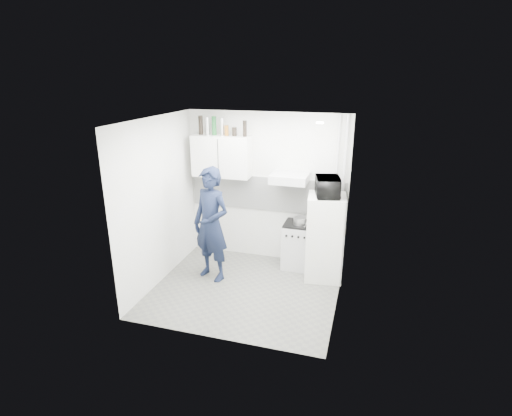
# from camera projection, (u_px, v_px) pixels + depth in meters

# --- Properties ---
(floor) EXTENTS (2.80, 2.80, 0.00)m
(floor) POSITION_uv_depth(u_px,v_px,m) (245.00, 289.00, 6.21)
(floor) COLOR #5B5B51
(floor) RESTS_ON ground
(ceiling) EXTENTS (2.80, 2.80, 0.00)m
(ceiling) POSITION_uv_depth(u_px,v_px,m) (244.00, 120.00, 5.37)
(ceiling) COLOR white
(ceiling) RESTS_ON wall_back
(wall_back) EXTENTS (2.80, 0.00, 2.80)m
(wall_back) POSITION_uv_depth(u_px,v_px,m) (267.00, 188.00, 6.93)
(wall_back) COLOR beige
(wall_back) RESTS_ON floor
(wall_left) EXTENTS (0.00, 2.60, 2.60)m
(wall_left) POSITION_uv_depth(u_px,v_px,m) (159.00, 202.00, 6.17)
(wall_left) COLOR beige
(wall_left) RESTS_ON floor
(wall_right) EXTENTS (0.00, 2.60, 2.60)m
(wall_right) POSITION_uv_depth(u_px,v_px,m) (342.00, 220.00, 5.42)
(wall_right) COLOR beige
(wall_right) RESTS_ON floor
(person) EXTENTS (0.78, 0.64, 1.85)m
(person) POSITION_uv_depth(u_px,v_px,m) (211.00, 225.00, 6.30)
(person) COLOR black
(person) RESTS_ON floor
(stove) EXTENTS (0.48, 0.48, 0.77)m
(stove) POSITION_uv_depth(u_px,v_px,m) (298.00, 246.00, 6.83)
(stove) COLOR #B8B8B8
(stove) RESTS_ON floor
(fridge) EXTENTS (0.64, 0.64, 1.40)m
(fridge) POSITION_uv_depth(u_px,v_px,m) (325.00, 237.00, 6.38)
(fridge) COLOR white
(fridge) RESTS_ON floor
(stove_top) EXTENTS (0.46, 0.46, 0.03)m
(stove_top) POSITION_uv_depth(u_px,v_px,m) (298.00, 224.00, 6.70)
(stove_top) COLOR black
(stove_top) RESTS_ON stove
(saucepan) EXTENTS (0.21, 0.21, 0.11)m
(saucepan) POSITION_uv_depth(u_px,v_px,m) (300.00, 221.00, 6.64)
(saucepan) COLOR silver
(saucepan) RESTS_ON stove_top
(microwave) EXTENTS (0.59, 0.47, 0.29)m
(microwave) POSITION_uv_depth(u_px,v_px,m) (328.00, 187.00, 6.11)
(microwave) COLOR black
(microwave) RESTS_ON fridge
(bottle_a) EXTENTS (0.07, 0.07, 0.32)m
(bottle_a) POSITION_uv_depth(u_px,v_px,m) (201.00, 125.00, 6.73)
(bottle_a) COLOR black
(bottle_a) RESTS_ON upper_cabinet
(bottle_b) EXTENTS (0.08, 0.08, 0.29)m
(bottle_b) POSITION_uv_depth(u_px,v_px,m) (207.00, 126.00, 6.70)
(bottle_b) COLOR silver
(bottle_b) RESTS_ON upper_cabinet
(bottle_c) EXTENTS (0.08, 0.08, 0.32)m
(bottle_c) POSITION_uv_depth(u_px,v_px,m) (214.00, 126.00, 6.66)
(bottle_c) COLOR #144C1E
(bottle_c) RESTS_ON upper_cabinet
(bottle_d) EXTENTS (0.07, 0.07, 0.29)m
(bottle_d) POSITION_uv_depth(u_px,v_px,m) (222.00, 127.00, 6.63)
(bottle_d) COLOR silver
(bottle_d) RESTS_ON upper_cabinet
(canister_a) EXTENTS (0.07, 0.07, 0.17)m
(canister_a) POSITION_uv_depth(u_px,v_px,m) (227.00, 131.00, 6.62)
(canister_a) COLOR brown
(canister_a) RESTS_ON upper_cabinet
(canister_b) EXTENTS (0.08, 0.08, 0.15)m
(canister_b) POSITION_uv_depth(u_px,v_px,m) (234.00, 132.00, 6.59)
(canister_b) COLOR black
(canister_b) RESTS_ON upper_cabinet
(bottle_e) EXTENTS (0.06, 0.06, 0.26)m
(bottle_e) POSITION_uv_depth(u_px,v_px,m) (245.00, 129.00, 6.52)
(bottle_e) COLOR black
(bottle_e) RESTS_ON upper_cabinet
(upper_cabinet) EXTENTS (1.00, 0.35, 0.70)m
(upper_cabinet) POSITION_uv_depth(u_px,v_px,m) (222.00, 156.00, 6.79)
(upper_cabinet) COLOR white
(upper_cabinet) RESTS_ON wall_back
(range_hood) EXTENTS (0.60, 0.50, 0.14)m
(range_hood) POSITION_uv_depth(u_px,v_px,m) (290.00, 178.00, 6.49)
(range_hood) COLOR #B8B8B8
(range_hood) RESTS_ON wall_back
(backsplash) EXTENTS (2.74, 0.03, 0.60)m
(backsplash) POSITION_uv_depth(u_px,v_px,m) (266.00, 194.00, 6.95)
(backsplash) COLOR white
(backsplash) RESTS_ON wall_back
(pipe_a) EXTENTS (0.05, 0.05, 2.60)m
(pipe_a) POSITION_uv_depth(u_px,v_px,m) (342.00, 195.00, 6.51)
(pipe_a) COLOR #B8B8B8
(pipe_a) RESTS_ON floor
(pipe_b) EXTENTS (0.04, 0.04, 2.60)m
(pipe_b) POSITION_uv_depth(u_px,v_px,m) (335.00, 195.00, 6.54)
(pipe_b) COLOR #B8B8B8
(pipe_b) RESTS_ON floor
(ceiling_spot_fixture) EXTENTS (0.10, 0.10, 0.02)m
(ceiling_spot_fixture) POSITION_uv_depth(u_px,v_px,m) (320.00, 123.00, 5.30)
(ceiling_spot_fixture) COLOR white
(ceiling_spot_fixture) RESTS_ON ceiling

